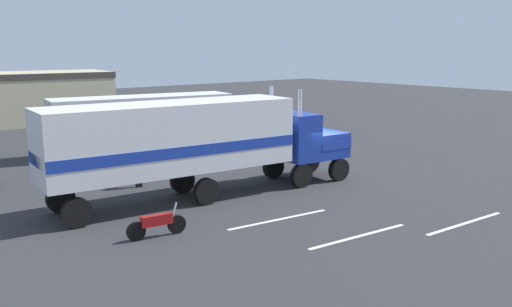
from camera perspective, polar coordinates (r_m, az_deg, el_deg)
The scene contains 9 objects.
ground_plane at distance 26.82m, azimuth 6.31°, elevation -2.67°, with size 120.00×120.00×0.00m, color #2D2D30.
lane_stripe_near at distance 20.56m, azimuth 2.38°, elevation -6.92°, with size 4.40×0.16×0.01m, color silver.
lane_stripe_mid at distance 19.13m, azimuth 10.68°, elevation -8.51°, with size 4.40×0.16×0.01m, color silver.
lane_stripe_far at distance 21.52m, azimuth 21.01°, elevation -6.84°, with size 4.40×0.16×0.01m, color silver.
semi_truck at distance 23.00m, azimuth -6.36°, elevation 1.44°, with size 14.35×4.12×4.50m.
person_bystander at distance 25.57m, azimuth -12.22°, elevation -1.49°, with size 0.34×0.46×1.63m.
parked_bus at distance 34.24m, azimuth -11.71°, elevation 3.69°, with size 11.28×4.49×3.40m.
motorcycle at distance 18.90m, azimuth -10.31°, elevation -7.21°, with size 2.10×0.44×1.12m.
building_backdrop at distance 49.37m, azimuth -24.12°, elevation 5.48°, with size 16.13×7.77×4.25m.
Camera 1 is at (-18.95, -17.87, 6.38)m, focal length 38.26 mm.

